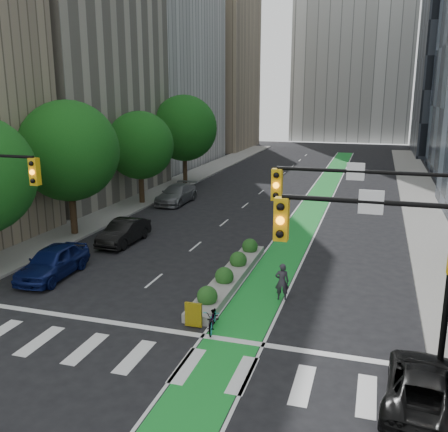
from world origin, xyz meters
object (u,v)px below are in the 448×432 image
Objects in this scene: median_planter at (230,274)px; bicycle at (213,318)px; parked_car_left_near at (53,262)px; cyclist at (282,282)px; parked_car_right at (424,386)px; parked_car_left_mid at (124,232)px; parked_car_left_far at (176,194)px.

bicycle is at bearing -81.21° from median_planter.
parked_car_left_near is at bearing -167.02° from median_planter.
median_planter is 5.92× the size of cyclist.
cyclist is 8.61m from parked_car_right.
bicycle is 0.40× the size of parked_car_left_mid.
parked_car_right is (8.40, -8.05, 0.28)m from median_planter.
parked_car_left_far reaches higher than parked_car_left_mid.
parked_car_left_near reaches higher than parked_car_right.
parked_car_left_far is (-0.71, 18.20, -0.04)m from parked_car_left_near.
bicycle is 1.04× the size of cyclist.
parked_car_left_far reaches higher than bicycle.
cyclist is at bearing -44.01° from parked_car_right.
parked_car_right is at bearing -35.51° from parked_car_left_mid.
parked_car_left_near is 0.89× the size of parked_car_left_far.
parked_car_left_far is at bearing 89.22° from parked_car_left_near.
parked_car_right is at bearing -52.35° from parked_car_left_far.
cyclist reaches higher than parked_car_left_near.
bicycle is at bearing -45.33° from parked_car_left_mid.
parked_car_left_far reaches higher than parked_car_right.
parked_car_left_mid is (-11.07, 5.75, -0.12)m from cyclist.
median_planter is at bearing -39.27° from cyclist.
cyclist is 0.36× the size of parked_car_left_near.
median_planter is 2.27× the size of parked_car_left_mid.
parked_car_left_mid is at bearing -30.65° from parked_car_right.
parked_car_right is (16.60, -12.35, -0.09)m from parked_car_left_mid.
cyclist is (2.07, 3.72, 0.39)m from bicycle.
median_planter is 11.64m from parked_car_right.
cyclist is 12.47m from parked_car_left_mid.
parked_car_right is at bearing -43.78° from median_planter.
median_planter is 2.17× the size of parked_car_right.
median_planter is at bearing 9.96° from parked_car_left_near.
median_planter is 9.07m from parked_car_left_near.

